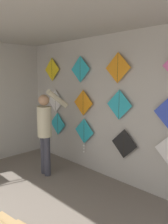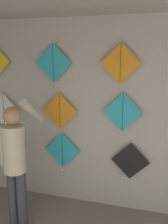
{
  "view_description": "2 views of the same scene",
  "coord_description": "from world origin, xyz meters",
  "px_view_note": "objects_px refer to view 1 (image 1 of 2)",
  "views": [
    {
      "loc": [
        2.78,
        0.48,
        2.02
      ],
      "look_at": [
        -0.23,
        3.5,
        1.32
      ],
      "focal_mm": 35.0,
      "sensor_mm": 36.0,
      "label": 1
    },
    {
      "loc": [
        0.85,
        0.35,
        2.28
      ],
      "look_at": [
        -0.06,
        3.5,
        1.53
      ],
      "focal_mm": 40.0,
      "sensor_mm": 36.0,
      "label": 2
    }
  ],
  "objects_px": {
    "kite_5": "(83,103)",
    "kite_4": "(55,101)",
    "kite_6": "(119,105)",
    "kite_1": "(84,133)",
    "kite_2": "(124,144)",
    "kite_10": "(118,68)",
    "kite_9": "(80,69)",
    "kite_0": "(58,124)",
    "kite_8": "(52,69)",
    "shopkeeper": "(45,127)"
  },
  "relations": [
    {
      "from": "kite_1",
      "to": "kite_10",
      "type": "xyz_separation_m",
      "value": [
        0.86,
        0.0,
        1.36
      ]
    },
    {
      "from": "kite_1",
      "to": "kite_4",
      "type": "distance_m",
      "value": 1.16
    },
    {
      "from": "kite_10",
      "to": "kite_5",
      "type": "bearing_deg",
      "value": 180.0
    },
    {
      "from": "shopkeeper",
      "to": "kite_1",
      "type": "xyz_separation_m",
      "value": [
        0.35,
        0.76,
        -0.19
      ]
    },
    {
      "from": "kite_4",
      "to": "kite_6",
      "type": "relative_size",
      "value": 1.0
    },
    {
      "from": "kite_6",
      "to": "kite_9",
      "type": "relative_size",
      "value": 1.0
    },
    {
      "from": "kite_5",
      "to": "kite_6",
      "type": "relative_size",
      "value": 1.0
    },
    {
      "from": "kite_10",
      "to": "kite_6",
      "type": "bearing_deg",
      "value": 0.0
    },
    {
      "from": "kite_4",
      "to": "kite_8",
      "type": "bearing_deg",
      "value": 180.0
    },
    {
      "from": "shopkeeper",
      "to": "kite_1",
      "type": "distance_m",
      "value": 0.86
    },
    {
      "from": "kite_0",
      "to": "kite_6",
      "type": "xyz_separation_m",
      "value": [
        1.82,
        0.0,
        0.64
      ]
    },
    {
      "from": "shopkeeper",
      "to": "kite_10",
      "type": "height_order",
      "value": "kite_10"
    },
    {
      "from": "kite_8",
      "to": "kite_9",
      "type": "relative_size",
      "value": 1.0
    },
    {
      "from": "kite_1",
      "to": "kite_2",
      "type": "height_order",
      "value": "kite_1"
    },
    {
      "from": "kite_1",
      "to": "kite_8",
      "type": "height_order",
      "value": "kite_8"
    },
    {
      "from": "kite_6",
      "to": "kite_1",
      "type": "bearing_deg",
      "value": -179.94
    },
    {
      "from": "kite_6",
      "to": "kite_10",
      "type": "relative_size",
      "value": 1.0
    },
    {
      "from": "kite_4",
      "to": "kite_8",
      "type": "xyz_separation_m",
      "value": [
        -0.11,
        0.0,
        0.76
      ]
    },
    {
      "from": "kite_4",
      "to": "kite_6",
      "type": "distance_m",
      "value": 1.9
    },
    {
      "from": "kite_0",
      "to": "kite_5",
      "type": "xyz_separation_m",
      "value": [
        0.89,
        0.0,
        0.59
      ]
    },
    {
      "from": "kite_2",
      "to": "kite_9",
      "type": "height_order",
      "value": "kite_9"
    },
    {
      "from": "kite_0",
      "to": "kite_9",
      "type": "distance_m",
      "value": 1.53
    },
    {
      "from": "kite_5",
      "to": "kite_9",
      "type": "relative_size",
      "value": 1.0
    },
    {
      "from": "kite_2",
      "to": "kite_10",
      "type": "height_order",
      "value": "kite_10"
    },
    {
      "from": "kite_1",
      "to": "kite_4",
      "type": "height_order",
      "value": "kite_4"
    },
    {
      "from": "kite_0",
      "to": "kite_8",
      "type": "xyz_separation_m",
      "value": [
        -0.18,
        0.0,
        1.32
      ]
    },
    {
      "from": "kite_10",
      "to": "kite_1",
      "type": "bearing_deg",
      "value": -179.93
    },
    {
      "from": "kite_1",
      "to": "kite_10",
      "type": "height_order",
      "value": "kite_10"
    },
    {
      "from": "shopkeeper",
      "to": "kite_0",
      "type": "relative_size",
      "value": 3.21
    },
    {
      "from": "kite_1",
      "to": "kite_6",
      "type": "height_order",
      "value": "kite_6"
    },
    {
      "from": "kite_0",
      "to": "kite_2",
      "type": "distance_m",
      "value": 1.96
    },
    {
      "from": "shopkeeper",
      "to": "kite_8",
      "type": "distance_m",
      "value": 1.6
    },
    {
      "from": "kite_5",
      "to": "shopkeeper",
      "type": "bearing_deg",
      "value": -112.89
    },
    {
      "from": "kite_6",
      "to": "kite_4",
      "type": "bearing_deg",
      "value": 180.0
    },
    {
      "from": "kite_6",
      "to": "kite_10",
      "type": "height_order",
      "value": "kite_10"
    },
    {
      "from": "kite_6",
      "to": "kite_10",
      "type": "bearing_deg",
      "value": 180.0
    },
    {
      "from": "shopkeeper",
      "to": "kite_2",
      "type": "distance_m",
      "value": 1.6
    },
    {
      "from": "kite_2",
      "to": "kite_9",
      "type": "xyz_separation_m",
      "value": [
        -1.15,
        0.0,
        1.37
      ]
    },
    {
      "from": "kite_9",
      "to": "kite_6",
      "type": "bearing_deg",
      "value": 0.0
    },
    {
      "from": "kite_1",
      "to": "kite_9",
      "type": "relative_size",
      "value": 1.38
    },
    {
      "from": "kite_2",
      "to": "kite_10",
      "type": "relative_size",
      "value": 1.0
    },
    {
      "from": "kite_5",
      "to": "kite_6",
      "type": "distance_m",
      "value": 0.94
    },
    {
      "from": "kite_0",
      "to": "kite_8",
      "type": "bearing_deg",
      "value": 180.0
    },
    {
      "from": "kite_8",
      "to": "kite_1",
      "type": "bearing_deg",
      "value": -0.05
    },
    {
      "from": "kite_1",
      "to": "kite_6",
      "type": "bearing_deg",
      "value": 0.06
    },
    {
      "from": "shopkeeper",
      "to": "kite_4",
      "type": "relative_size",
      "value": 3.21
    },
    {
      "from": "kite_1",
      "to": "kite_9",
      "type": "distance_m",
      "value": 1.36
    },
    {
      "from": "kite_5",
      "to": "kite_4",
      "type": "bearing_deg",
      "value": 180.0
    },
    {
      "from": "kite_2",
      "to": "kite_10",
      "type": "distance_m",
      "value": 1.39
    },
    {
      "from": "kite_1",
      "to": "kite_8",
      "type": "bearing_deg",
      "value": 179.95
    }
  ]
}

